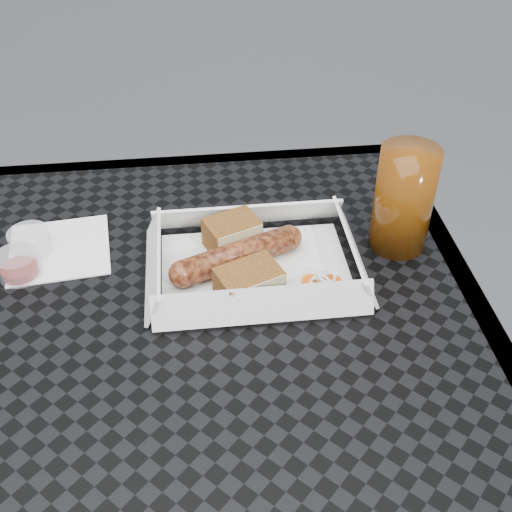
{
  "coord_description": "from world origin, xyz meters",
  "views": [
    {
      "loc": [
        0.08,
        -0.45,
        1.24
      ],
      "look_at": [
        0.14,
        0.12,
        0.78
      ],
      "focal_mm": 45.0,
      "sensor_mm": 36.0,
      "label": 1
    }
  ],
  "objects_px": {
    "bratwurst": "(237,255)",
    "patio_table": "(137,407)",
    "drink_glass": "(404,199)",
    "food_tray": "(255,269)"
  },
  "relations": [
    {
      "from": "bratwurst",
      "to": "drink_glass",
      "type": "xyz_separation_m",
      "value": [
        0.2,
        0.03,
        0.05
      ]
    },
    {
      "from": "bratwurst",
      "to": "drink_glass",
      "type": "distance_m",
      "value": 0.21
    },
    {
      "from": "bratwurst",
      "to": "patio_table",
      "type": "bearing_deg",
      "value": -133.29
    },
    {
      "from": "drink_glass",
      "to": "bratwurst",
      "type": "bearing_deg",
      "value": -172.79
    },
    {
      "from": "patio_table",
      "to": "food_tray",
      "type": "bearing_deg",
      "value": 41.17
    },
    {
      "from": "patio_table",
      "to": "drink_glass",
      "type": "bearing_deg",
      "value": 25.81
    },
    {
      "from": "drink_glass",
      "to": "patio_table",
      "type": "bearing_deg",
      "value": -154.19
    },
    {
      "from": "bratwurst",
      "to": "drink_glass",
      "type": "height_order",
      "value": "drink_glass"
    },
    {
      "from": "food_tray",
      "to": "drink_glass",
      "type": "xyz_separation_m",
      "value": [
        0.18,
        0.03,
        0.06
      ]
    },
    {
      "from": "food_tray",
      "to": "bratwurst",
      "type": "bearing_deg",
      "value": 164.58
    }
  ]
}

